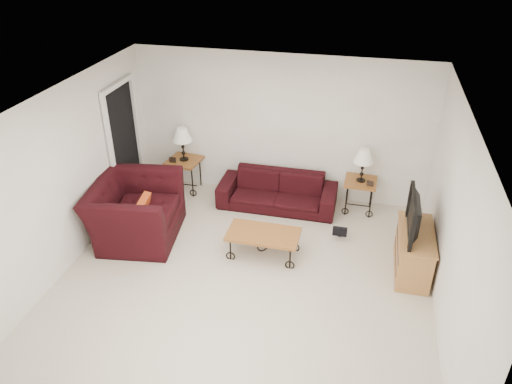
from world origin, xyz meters
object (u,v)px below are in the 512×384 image
coffee_table (263,244)px  backpack (341,225)px  lamp_left (183,144)px  television (419,216)px  armchair (135,211)px  sofa (277,191)px  side_table_right (359,195)px  side_table_left (185,175)px  tv_stand (413,252)px  lamp_right (363,165)px

coffee_table → backpack: (1.06, 0.73, 0.02)m
lamp_left → television: lamp_left is taller
armchair → backpack: bearing=-85.2°
sofa → backpack: (1.13, -0.69, -0.07)m
side_table_right → television: size_ratio=0.60×
side_table_left → armchair: bearing=-97.8°
armchair → television: 4.11m
side_table_left → backpack: (2.85, -0.87, -0.08)m
tv_stand → coffee_table: bearing=-176.3°
side_table_right → backpack: side_table_right is taller
lamp_left → lamp_right: (3.08, -0.00, -0.06)m
side_table_right → tv_stand: (0.81, -1.46, 0.03)m
sofa → lamp_left: 1.84m
side_table_left → sofa: bearing=-6.0°
lamp_left → coffee_table: bearing=-41.6°
tv_stand → lamp_left: bearing=159.4°
television → sofa: bearing=-120.8°
tv_stand → side_table_left: bearing=159.4°
television → armchair: bearing=-88.7°
armchair → lamp_left: bearing=-15.5°
lamp_left → tv_stand: (3.89, -1.46, -0.59)m
sofa → coffee_table: size_ratio=1.90×
sofa → backpack: size_ratio=4.54×
lamp_left → backpack: size_ratio=1.38×
backpack → tv_stand: bearing=-33.2°
side_table_left → coffee_table: (1.79, -1.59, -0.11)m
armchair → side_table_right: bearing=-72.5°
sofa → lamp_right: size_ratio=3.50×
side_table_left → tv_stand: size_ratio=0.57×
side_table_right → backpack: (-0.23, -0.87, -0.06)m
sofa → side_table_left: side_table_left is taller
lamp_right → lamp_left: bearing=180.0°
lamp_right → tv_stand: bearing=-60.9°
tv_stand → television: bearing=180.0°
tv_stand → sofa: bearing=149.5°
side_table_right → television: television is taller
coffee_table → armchair: bearing=178.8°
side_table_left → side_table_right: size_ratio=1.07×
lamp_left → sofa: bearing=-6.0°
armchair → backpack: armchair is taller
side_table_left → lamp_left: lamp_left is taller
armchair → backpack: size_ratio=3.21×
sofa → armchair: armchair is taller
side_table_right → armchair: bearing=-154.7°
side_table_right → lamp_right: bearing=0.0°
lamp_right → tv_stand: size_ratio=0.53×
side_table_left → backpack: bearing=-16.9°
lamp_right → television: bearing=-61.5°
lamp_left → side_table_left: bearing=0.0°
television → backpack: (-1.02, 0.59, -0.69)m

